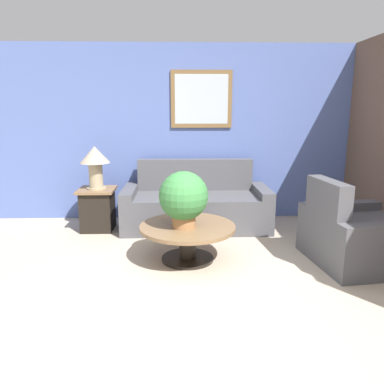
{
  "coord_description": "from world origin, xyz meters",
  "views": [
    {
      "loc": [
        -0.12,
        -2.79,
        1.67
      ],
      "look_at": [
        0.03,
        1.86,
        0.63
      ],
      "focal_mm": 35.0,
      "sensor_mm": 36.0,
      "label": 1
    }
  ],
  "objects_px": {
    "armchair": "(356,237)",
    "table_lamp": "(95,160)",
    "side_table": "(98,209)",
    "coffee_table": "(187,235)",
    "couch_main": "(196,206)",
    "potted_plant_on_table": "(184,197)"
  },
  "relations": [
    {
      "from": "side_table",
      "to": "table_lamp",
      "type": "bearing_deg",
      "value": 63.43
    },
    {
      "from": "armchair",
      "to": "table_lamp",
      "type": "bearing_deg",
      "value": 60.42
    },
    {
      "from": "table_lamp",
      "to": "potted_plant_on_table",
      "type": "relative_size",
      "value": 0.95
    },
    {
      "from": "coffee_table",
      "to": "table_lamp",
      "type": "height_order",
      "value": "table_lamp"
    },
    {
      "from": "armchair",
      "to": "side_table",
      "type": "height_order",
      "value": "armchair"
    },
    {
      "from": "coffee_table",
      "to": "couch_main",
      "type": "bearing_deg",
      "value": 83.17
    },
    {
      "from": "couch_main",
      "to": "table_lamp",
      "type": "xyz_separation_m",
      "value": [
        -1.38,
        -0.08,
        0.67
      ]
    },
    {
      "from": "couch_main",
      "to": "potted_plant_on_table",
      "type": "relative_size",
      "value": 3.33
    },
    {
      "from": "coffee_table",
      "to": "side_table",
      "type": "relative_size",
      "value": 1.81
    },
    {
      "from": "side_table",
      "to": "table_lamp",
      "type": "xyz_separation_m",
      "value": [
        0.0,
        0.0,
        0.68
      ]
    },
    {
      "from": "side_table",
      "to": "table_lamp",
      "type": "height_order",
      "value": "table_lamp"
    },
    {
      "from": "armchair",
      "to": "coffee_table",
      "type": "xyz_separation_m",
      "value": [
        -1.85,
        0.13,
        -0.0
      ]
    },
    {
      "from": "table_lamp",
      "to": "side_table",
      "type": "bearing_deg",
      "value": -116.57
    },
    {
      "from": "coffee_table",
      "to": "armchair",
      "type": "bearing_deg",
      "value": -4.05
    },
    {
      "from": "coffee_table",
      "to": "table_lamp",
      "type": "bearing_deg",
      "value": 137.53
    },
    {
      "from": "coffee_table",
      "to": "table_lamp",
      "type": "distance_m",
      "value": 1.81
    },
    {
      "from": "couch_main",
      "to": "table_lamp",
      "type": "bearing_deg",
      "value": -176.81
    },
    {
      "from": "coffee_table",
      "to": "side_table",
      "type": "bearing_deg",
      "value": 137.53
    },
    {
      "from": "table_lamp",
      "to": "potted_plant_on_table",
      "type": "height_order",
      "value": "table_lamp"
    },
    {
      "from": "coffee_table",
      "to": "potted_plant_on_table",
      "type": "xyz_separation_m",
      "value": [
        -0.04,
        -0.06,
        0.44
      ]
    },
    {
      "from": "side_table",
      "to": "potted_plant_on_table",
      "type": "bearing_deg",
      "value": -44.87
    },
    {
      "from": "couch_main",
      "to": "coffee_table",
      "type": "distance_m",
      "value": 1.22
    }
  ]
}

